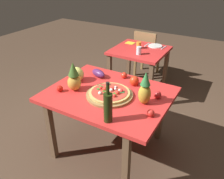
{
  "coord_description": "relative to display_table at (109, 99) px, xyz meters",
  "views": [
    {
      "loc": [
        1.05,
        -1.75,
        1.93
      ],
      "look_at": [
        0.04,
        0.0,
        0.78
      ],
      "focal_mm": 36.81,
      "sensor_mm": 36.0,
      "label": 1
    }
  ],
  "objects": [
    {
      "name": "drinking_glass_juice",
      "position": [
        -0.29,
        1.41,
        0.13
      ],
      "size": [
        0.07,
        0.07,
        0.1
      ],
      "primitive_type": "cylinder",
      "color": "orange",
      "rests_on": "background_table"
    },
    {
      "name": "wine_bottle",
      "position": [
        0.24,
        -0.41,
        0.22
      ],
      "size": [
        0.08,
        0.08,
        0.37
      ],
      "color": "black",
      "rests_on": "display_table"
    },
    {
      "name": "eggplant",
      "position": [
        -0.29,
        0.26,
        0.13
      ],
      "size": [
        0.22,
        0.15,
        0.09
      ],
      "primitive_type": "ellipsoid",
      "rotation": [
        0.0,
        0.0,
        2.84
      ],
      "color": "#502558",
      "rests_on": "display_table"
    },
    {
      "name": "display_table",
      "position": [
        0.0,
        0.0,
        0.0
      ],
      "size": [
        1.25,
        0.99,
        0.73
      ],
      "color": "brown",
      "rests_on": "ground_plane"
    },
    {
      "name": "fork_utensil",
      "position": [
        -0.24,
        1.62,
        0.09
      ],
      "size": [
        0.02,
        0.18,
        0.01
      ],
      "primitive_type": "cube",
      "rotation": [
        0.0,
        0.0,
        -0.02
      ],
      "color": "silver",
      "rests_on": "background_table"
    },
    {
      "name": "pizza",
      "position": [
        0.04,
        -0.05,
        0.12
      ],
      "size": [
        0.41,
        0.41,
        0.06
      ],
      "color": "tan",
      "rests_on": "pizza_board"
    },
    {
      "name": "dining_chair",
      "position": [
        -0.39,
        1.99,
        -0.17
      ],
      "size": [
        0.41,
        0.41,
        0.85
      ],
      "rotation": [
        0.0,
        0.0,
        3.13
      ],
      "color": "olive",
      "rests_on": "ground_plane"
    },
    {
      "name": "bell_pepper",
      "position": [
        0.16,
        0.29,
        0.13
      ],
      "size": [
        0.1,
        0.1,
        0.11
      ],
      "primitive_type": "ellipsoid",
      "color": "red",
      "rests_on": "display_table"
    },
    {
      "name": "tomato_at_corner",
      "position": [
        0.53,
        -0.17,
        0.12
      ],
      "size": [
        0.07,
        0.07,
        0.07
      ],
      "primitive_type": "sphere",
      "color": "red",
      "rests_on": "display_table"
    },
    {
      "name": "melon",
      "position": [
        -0.45,
        0.05,
        0.16
      ],
      "size": [
        0.16,
        0.16,
        0.16
      ],
      "primitive_type": "sphere",
      "color": "#D8D862",
      "rests_on": "display_table"
    },
    {
      "name": "drinking_glass_water",
      "position": [
        -0.19,
        1.17,
        0.14
      ],
      "size": [
        0.07,
        0.07,
        0.12
      ],
      "primitive_type": "cylinder",
      "color": "silver",
      "rests_on": "background_table"
    },
    {
      "name": "background_table",
      "position": [
        -0.26,
        1.38,
        -0.04
      ],
      "size": [
        0.8,
        0.78,
        0.73
      ],
      "color": "brown",
      "rests_on": "ground_plane"
    },
    {
      "name": "pineapple_right",
      "position": [
        -0.34,
        -0.12,
        0.22
      ],
      "size": [
        0.14,
        0.14,
        0.31
      ],
      "color": "gold",
      "rests_on": "display_table"
    },
    {
      "name": "pizza_board",
      "position": [
        0.04,
        -0.05,
        0.09
      ],
      "size": [
        0.47,
        0.47,
        0.02
      ],
      "primitive_type": "cylinder",
      "color": "olive",
      "rests_on": "display_table"
    },
    {
      "name": "tomato_by_bottle",
      "position": [
        0.47,
        0.15,
        0.12
      ],
      "size": [
        0.08,
        0.08,
        0.08
      ],
      "primitive_type": "sphere",
      "color": "red",
      "rests_on": "display_table"
    },
    {
      "name": "knife_utensil",
      "position": [
        0.04,
        1.62,
        0.09
      ],
      "size": [
        0.03,
        0.18,
        0.01
      ],
      "primitive_type": "cube",
      "rotation": [
        0.0,
        0.0,
        -0.09
      ],
      "color": "silver",
      "rests_on": "background_table"
    },
    {
      "name": "pineapple_left",
      "position": [
        0.39,
        -0.0,
        0.23
      ],
      "size": [
        0.12,
        0.12,
        0.33
      ],
      "color": "#AD902C",
      "rests_on": "display_table"
    },
    {
      "name": "tomato_near_board",
      "position": [
        -0.02,
        0.38,
        0.12
      ],
      "size": [
        0.07,
        0.07,
        0.07
      ],
      "primitive_type": "sphere",
      "color": "red",
      "rests_on": "display_table"
    },
    {
      "name": "napkin_folded",
      "position": [
        -0.52,
        1.57,
        0.08
      ],
      "size": [
        0.14,
        0.13,
        0.01
      ],
      "primitive_type": "cube",
      "rotation": [
        0.0,
        0.0,
        -0.04
      ],
      "color": "yellow",
      "rests_on": "background_table"
    },
    {
      "name": "tomato_beside_pepper",
      "position": [
        -0.45,
        -0.23,
        0.11
      ],
      "size": [
        0.07,
        0.07,
        0.07
      ],
      "primitive_type": "sphere",
      "color": "red",
      "rests_on": "display_table"
    },
    {
      "name": "dinner_plate",
      "position": [
        -0.1,
        1.62,
        0.09
      ],
      "size": [
        0.22,
        0.22,
        0.02
      ],
      "primitive_type": "cylinder",
      "color": "white",
      "rests_on": "background_table"
    },
    {
      "name": "ground_plane",
      "position": [
        0.0,
        0.0,
        -0.65
      ],
      "size": [
        10.0,
        10.0,
        0.0
      ],
      "primitive_type": "plane",
      "color": "#4C3828"
    }
  ]
}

